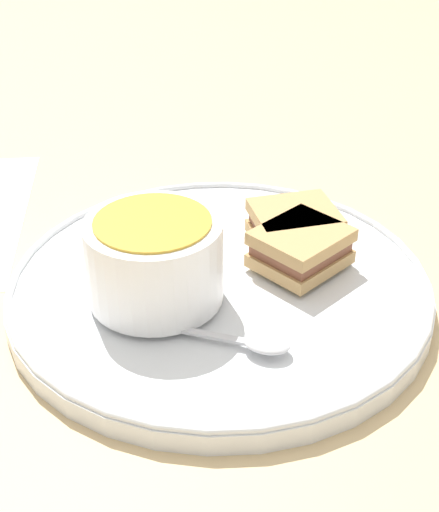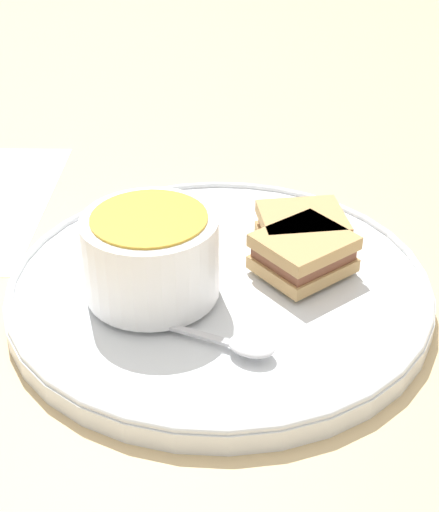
{
  "view_description": "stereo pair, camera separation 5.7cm",
  "coord_description": "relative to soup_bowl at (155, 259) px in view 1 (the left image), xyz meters",
  "views": [
    {
      "loc": [
        0.07,
        0.48,
        0.35
      ],
      "look_at": [
        0.0,
        0.0,
        0.04
      ],
      "focal_mm": 50.0,
      "sensor_mm": 36.0,
      "label": 1
    },
    {
      "loc": [
        0.02,
        0.48,
        0.35
      ],
      "look_at": [
        0.0,
        0.0,
        0.04
      ],
      "focal_mm": 50.0,
      "sensor_mm": 36.0,
      "label": 2
    }
  ],
  "objects": [
    {
      "name": "sandwich_half_far",
      "position": [
        -0.12,
        -0.06,
        -0.02
      ],
      "size": [
        0.08,
        0.07,
        0.03
      ],
      "rotation": [
        0.0,
        0.0,
        3.24
      ],
      "color": "tan",
      "rests_on": "plate"
    },
    {
      "name": "plate",
      "position": [
        -0.05,
        -0.02,
        -0.04
      ],
      "size": [
        0.34,
        0.34,
        0.02
      ],
      "color": "white",
      "rests_on": "ground_plane"
    },
    {
      "name": "spoon",
      "position": [
        -0.06,
        0.07,
        -0.03
      ],
      "size": [
        0.11,
        0.06,
        0.01
      ],
      "rotation": [
        0.0,
        0.0,
        8.98
      ],
      "color": "silver",
      "rests_on": "plate"
    },
    {
      "name": "sandwich_half_near",
      "position": [
        -0.12,
        -0.03,
        -0.02
      ],
      "size": [
        0.09,
        0.09,
        0.03
      ],
      "rotation": [
        0.0,
        0.0,
        3.76
      ],
      "color": "tan",
      "rests_on": "plate"
    },
    {
      "name": "ground_plane",
      "position": [
        -0.05,
        -0.02,
        -0.06
      ],
      "size": [
        2.4,
        2.4,
        0.0
      ],
      "primitive_type": "plane",
      "color": "#D1B27F"
    },
    {
      "name": "soup_bowl",
      "position": [
        0.0,
        0.0,
        0.0
      ],
      "size": [
        0.1,
        0.1,
        0.07
      ],
      "color": "white",
      "rests_on": "plate"
    }
  ]
}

